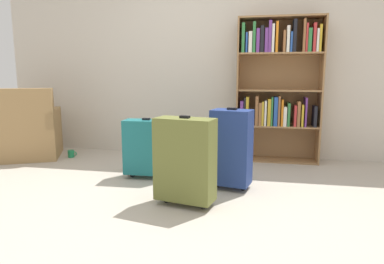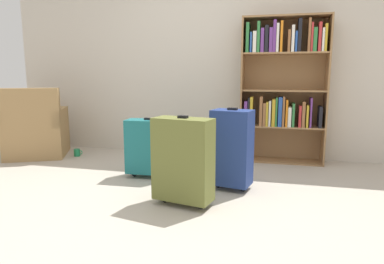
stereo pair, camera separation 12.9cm
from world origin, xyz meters
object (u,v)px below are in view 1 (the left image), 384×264
object	(u,v)px
mug	(71,154)
armchair	(29,134)
bookshelf	(278,83)
suitcase_olive	(185,160)
suitcase_teal	(147,147)
suitcase_navy_blue	(231,147)

from	to	relation	value
mug	armchair	bearing A→B (deg)	-167.27
bookshelf	suitcase_olive	world-z (taller)	bookshelf
bookshelf	suitcase_teal	xyz separation A→B (m)	(-1.33, -1.00, -0.63)
armchair	suitcase_navy_blue	xyz separation A→B (m)	(2.64, -0.70, 0.08)
armchair	suitcase_teal	bearing A→B (deg)	-16.66
bookshelf	suitcase_olive	bearing A→B (deg)	-115.37
suitcase_olive	suitcase_teal	world-z (taller)	suitcase_olive
mug	suitcase_teal	world-z (taller)	suitcase_teal
suitcase_teal	armchair	bearing A→B (deg)	163.34
suitcase_navy_blue	suitcase_olive	bearing A→B (deg)	-124.53
armchair	suitcase_navy_blue	distance (m)	2.73
suitcase_teal	suitcase_navy_blue	size ratio (longest dim) A/B	0.82
bookshelf	suitcase_teal	world-z (taller)	bookshelf
armchair	mug	bearing A→B (deg)	12.73
armchair	suitcase_teal	xyz separation A→B (m)	(1.76, -0.53, 0.01)
bookshelf	mug	bearing A→B (deg)	-172.15
bookshelf	armchair	distance (m)	3.19
suitcase_olive	suitcase_teal	distance (m)	0.86
mug	suitcase_navy_blue	xyz separation A→B (m)	(2.13, -0.82, 0.35)
mug	suitcase_olive	size ratio (longest dim) A/B	0.16
armchair	suitcase_olive	world-z (taller)	armchair
armchair	suitcase_navy_blue	bearing A→B (deg)	-14.90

